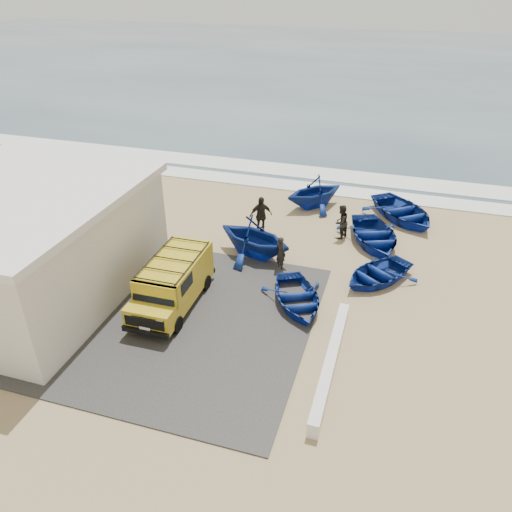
# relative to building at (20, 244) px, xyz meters

# --- Properties ---
(ground) EXTENTS (160.00, 160.00, 0.00)m
(ground) POSITION_rel_building_xyz_m (7.50, 2.00, -2.16)
(ground) COLOR tan
(slab) EXTENTS (12.00, 10.00, 0.05)m
(slab) POSITION_rel_building_xyz_m (5.50, -0.00, -2.14)
(slab) COLOR #383633
(slab) RESTS_ON ground
(ocean) EXTENTS (180.00, 88.00, 0.01)m
(ocean) POSITION_rel_building_xyz_m (7.50, 58.00, -2.16)
(ocean) COLOR #385166
(ocean) RESTS_ON ground
(surf_line) EXTENTS (180.00, 1.60, 0.06)m
(surf_line) POSITION_rel_building_xyz_m (7.50, 14.00, -2.13)
(surf_line) COLOR white
(surf_line) RESTS_ON ground
(surf_wash) EXTENTS (180.00, 2.20, 0.04)m
(surf_wash) POSITION_rel_building_xyz_m (7.50, 16.50, -2.14)
(surf_wash) COLOR white
(surf_wash) RESTS_ON ground
(building) EXTENTS (8.40, 9.40, 4.30)m
(building) POSITION_rel_building_xyz_m (0.00, 0.00, 0.00)
(building) COLOR silver
(building) RESTS_ON ground
(parapet) EXTENTS (0.35, 6.00, 0.55)m
(parapet) POSITION_rel_building_xyz_m (12.50, -1.00, -1.89)
(parapet) COLOR silver
(parapet) RESTS_ON ground
(van) EXTENTS (1.88, 4.56, 1.95)m
(van) POSITION_rel_building_xyz_m (6.02, 0.82, -1.12)
(van) COLOR gold
(van) RESTS_ON ground
(boat_near_left) EXTENTS (3.77, 4.22, 0.72)m
(boat_near_left) POSITION_rel_building_xyz_m (10.64, 2.13, -1.80)
(boat_near_left) COLOR navy
(boat_near_left) RESTS_ON ground
(boat_near_right) EXTENTS (4.06, 4.27, 0.72)m
(boat_near_right) POSITION_rel_building_xyz_m (13.46, 4.84, -1.80)
(boat_near_right) COLOR navy
(boat_near_right) RESTS_ON ground
(boat_mid_left) EXTENTS (4.56, 4.24, 1.96)m
(boat_mid_left) POSITION_rel_building_xyz_m (7.89, 5.37, -1.18)
(boat_mid_left) COLOR navy
(boat_mid_left) RESTS_ON ground
(boat_mid_right) EXTENTS (4.33, 5.01, 0.87)m
(boat_mid_right) POSITION_rel_building_xyz_m (13.00, 8.14, -1.73)
(boat_mid_right) COLOR navy
(boat_mid_right) RESTS_ON ground
(boat_far_left) EXTENTS (4.52, 4.54, 1.81)m
(boat_far_left) POSITION_rel_building_xyz_m (9.43, 11.44, -1.26)
(boat_far_left) COLOR navy
(boat_far_left) RESTS_ON ground
(boat_far_right) EXTENTS (5.17, 5.40, 0.91)m
(boat_far_right) POSITION_rel_building_xyz_m (14.17, 11.24, -1.71)
(boat_far_right) COLOR navy
(boat_far_right) RESTS_ON ground
(fisherman_front) EXTENTS (0.67, 0.65, 1.56)m
(fisherman_front) POSITION_rel_building_xyz_m (9.33, 4.60, -1.38)
(fisherman_front) COLOR black
(fisherman_front) RESTS_ON ground
(fisherman_middle) EXTENTS (0.94, 1.02, 1.70)m
(fisherman_middle) POSITION_rel_building_xyz_m (11.37, 8.26, -1.31)
(fisherman_middle) COLOR black
(fisherman_middle) RESTS_ON ground
(fisherman_back) EXTENTS (1.22, 1.05, 1.97)m
(fisherman_back) POSITION_rel_building_xyz_m (7.55, 7.51, -1.18)
(fisherman_back) COLOR black
(fisherman_back) RESTS_ON ground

